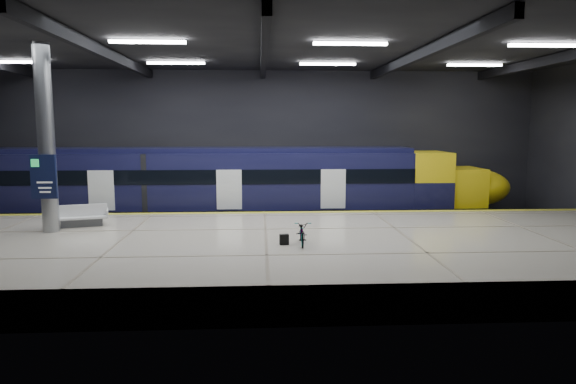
{
  "coord_description": "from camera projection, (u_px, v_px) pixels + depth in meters",
  "views": [
    {
      "loc": [
        -0.19,
        -20.3,
        5.03
      ],
      "look_at": [
        1.01,
        1.5,
        2.2
      ],
      "focal_mm": 32.0,
      "sensor_mm": 36.0,
      "label": 1
    }
  ],
  "objects": [
    {
      "name": "ground",
      "position": [
        265.0,
        251.0,
        20.76
      ],
      "size": [
        30.0,
        30.0,
        0.0
      ],
      "primitive_type": "plane",
      "color": "black",
      "rests_on": "ground"
    },
    {
      "name": "room_shell",
      "position": [
        264.0,
        108.0,
        20.03
      ],
      "size": [
        30.1,
        16.1,
        8.05
      ],
      "color": "black",
      "rests_on": "ground"
    },
    {
      "name": "platform",
      "position": [
        266.0,
        253.0,
        18.22
      ],
      "size": [
        30.0,
        11.0,
        1.1
      ],
      "primitive_type": "cube",
      "color": "beige",
      "rests_on": "ground"
    },
    {
      "name": "safety_strip",
      "position": [
        264.0,
        212.0,
        23.34
      ],
      "size": [
        30.0,
        0.4,
        0.01
      ],
      "primitive_type": "cube",
      "color": "gold",
      "rests_on": "platform"
    },
    {
      "name": "rails",
      "position": [
        264.0,
        223.0,
        26.2
      ],
      "size": [
        30.0,
        1.52,
        0.16
      ],
      "color": "gray",
      "rests_on": "ground"
    },
    {
      "name": "train",
      "position": [
        207.0,
        185.0,
        25.78
      ],
      "size": [
        29.4,
        2.84,
        3.79
      ],
      "color": "black",
      "rests_on": "ground"
    },
    {
      "name": "bench",
      "position": [
        82.0,
        219.0,
        20.15
      ],
      "size": [
        2.11,
        1.32,
        0.87
      ],
      "rotation": [
        0.0,
        0.0,
        0.28
      ],
      "color": "#595B60",
      "rests_on": "platform"
    },
    {
      "name": "bicycle",
      "position": [
        302.0,
        232.0,
        17.04
      ],
      "size": [
        0.59,
        1.57,
        0.82
      ],
      "primitive_type": "imported",
      "rotation": [
        0.0,
        0.0,
        -0.03
      ],
      "color": "#99999E",
      "rests_on": "platform"
    },
    {
      "name": "pannier_bag",
      "position": [
        284.0,
        239.0,
        17.03
      ],
      "size": [
        0.32,
        0.21,
        0.35
      ],
      "primitive_type": "cube",
      "rotation": [
        0.0,
        0.0,
        0.12
      ],
      "color": "black",
      "rests_on": "platform"
    },
    {
      "name": "info_column",
      "position": [
        46.0,
        141.0,
        18.74
      ],
      "size": [
        0.9,
        0.78,
        6.9
      ],
      "color": "#9EA0A5",
      "rests_on": "platform"
    }
  ]
}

